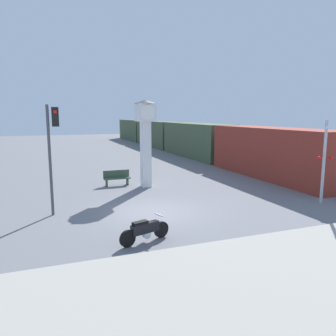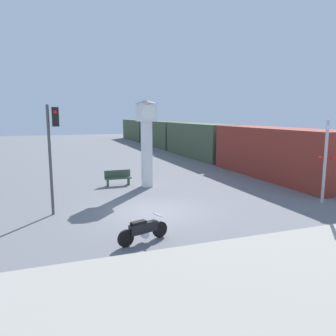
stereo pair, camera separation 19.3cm
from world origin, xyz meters
The scene contains 8 objects.
ground_plane centered at (0.00, 0.00, 0.00)m, with size 120.00×120.00×0.00m, color slate.
sidewalk_strip centered at (0.00, -7.24, 0.05)m, with size 36.00×6.00×0.10m.
motorcycle centered at (-1.38, -3.24, 0.42)m, with size 1.89×0.74×0.86m.
clock_tower centered at (1.18, 5.08, 3.37)m, with size 1.24×1.24×5.11m.
freight_train centered at (10.22, 23.08, 1.70)m, with size 2.80×47.85×3.40m.
traffic_light centered at (-4.07, 1.09, 3.20)m, with size 0.50×0.35×4.68m.
railroad_crossing_signal centered at (8.20, -1.42, 2.19)m, with size 0.90×0.82×4.03m.
bench centered at (-0.38, 6.05, 0.49)m, with size 1.60×0.44×0.92m.
Camera 1 is at (-4.38, -13.38, 4.26)m, focal length 35.00 mm.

